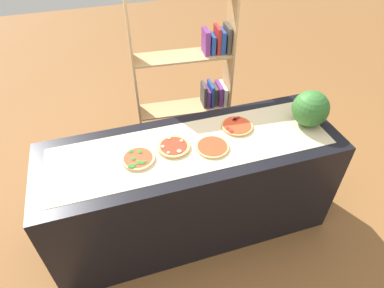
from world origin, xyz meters
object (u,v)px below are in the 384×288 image
object	(u,v)px
pizza_pepperoni_3	(237,126)
pizza_spinach_0	(138,159)
pizza_mushroom_1	(174,147)
bookshelf	(195,88)
pizza_plain_2	(212,147)
watermelon	(311,109)

from	to	relation	value
pizza_pepperoni_3	pizza_spinach_0	bearing A→B (deg)	-170.49
pizza_mushroom_1	pizza_pepperoni_3	bearing A→B (deg)	9.41
pizza_mushroom_1	pizza_pepperoni_3	size ratio (longest dim) A/B	0.98
pizza_spinach_0	pizza_mushroom_1	size ratio (longest dim) A/B	0.98
pizza_spinach_0	bookshelf	bearing A→B (deg)	53.66
pizza_spinach_0	pizza_pepperoni_3	xyz separation A→B (m)	(0.79, 0.13, -0.00)
pizza_spinach_0	pizza_plain_2	size ratio (longest dim) A/B	0.96
watermelon	pizza_plain_2	bearing A→B (deg)	-176.11
pizza_plain_2	bookshelf	xyz separation A→B (m)	(0.20, 1.02, -0.15)
pizza_plain_2	bookshelf	world-z (taller)	bookshelf
pizza_pepperoni_3	bookshelf	distance (m)	0.87
pizza_mushroom_1	pizza_spinach_0	bearing A→B (deg)	-170.29
pizza_spinach_0	pizza_plain_2	distance (m)	0.53
pizza_mushroom_1	bookshelf	bearing A→B (deg)	63.82
pizza_plain_2	pizza_spinach_0	bearing A→B (deg)	175.96
pizza_pepperoni_3	watermelon	distance (m)	0.56
pizza_plain_2	watermelon	size ratio (longest dim) A/B	0.86
pizza_spinach_0	pizza_mushroom_1	world-z (taller)	pizza_mushroom_1
pizza_pepperoni_3	pizza_mushroom_1	bearing A→B (deg)	-170.59
watermelon	bookshelf	distance (m)	1.17
pizza_mushroom_1	bookshelf	distance (m)	1.06
pizza_pepperoni_3	bookshelf	bearing A→B (deg)	94.10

